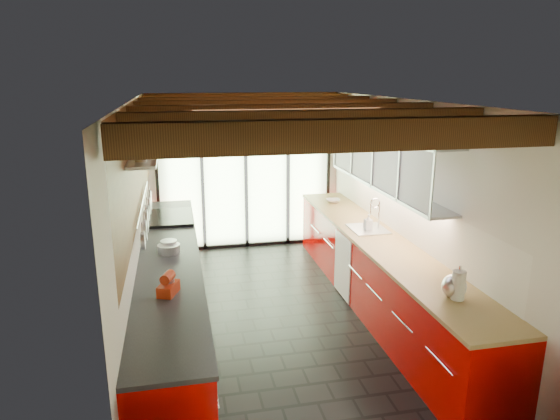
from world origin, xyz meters
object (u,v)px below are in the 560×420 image
object	(u,v)px
soap_bottle	(368,222)
bowl	(333,201)
paper_towel	(458,286)
kettle	(454,285)
stand_mixer	(168,285)

from	to	relation	value
soap_bottle	bowl	xyz separation A→B (m)	(0.00, 1.48, -0.08)
paper_towel	bowl	distance (m)	3.63
paper_towel	soap_bottle	world-z (taller)	paper_towel
paper_towel	bowl	xyz separation A→B (m)	(0.00, 3.63, -0.11)
paper_towel	kettle	bearing A→B (deg)	90.00
stand_mixer	paper_towel	bearing A→B (deg)	-14.75
kettle	soap_bottle	distance (m)	2.08
bowl	soap_bottle	bearing A→B (deg)	-90.00
stand_mixer	bowl	world-z (taller)	stand_mixer
paper_towel	bowl	world-z (taller)	paper_towel
stand_mixer	kettle	bearing A→B (deg)	-13.32
soap_bottle	bowl	distance (m)	1.48
kettle	bowl	size ratio (longest dim) A/B	1.41
stand_mixer	soap_bottle	xyz separation A→B (m)	(2.54, 1.48, 0.02)
kettle	paper_towel	bearing A→B (deg)	-90.00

